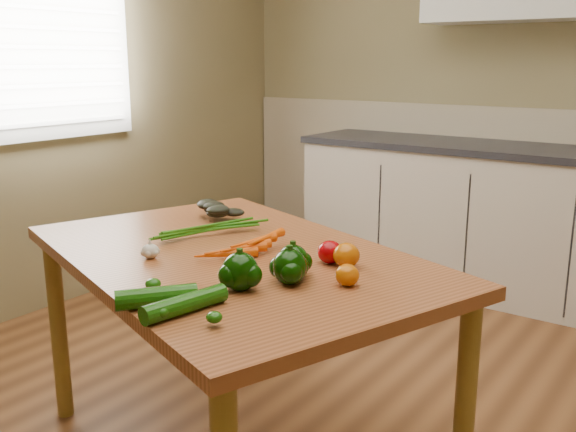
% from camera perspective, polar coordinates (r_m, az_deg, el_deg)
% --- Properties ---
extents(room, '(4.04, 5.04, 2.64)m').
position_cam_1_polar(room, '(2.09, 2.32, 9.95)').
color(room, brown).
rests_on(room, ground).
extents(counter_run, '(2.84, 0.64, 1.14)m').
position_cam_1_polar(counter_run, '(3.98, 21.07, -0.69)').
color(counter_run, beige).
rests_on(counter_run, ground).
extents(window_blinds, '(0.08, 0.98, 1.18)m').
position_cam_1_polar(window_blinds, '(3.79, -20.14, 15.41)').
color(window_blinds, silver).
rests_on(window_blinds, room).
extents(table, '(1.67, 1.35, 0.77)m').
position_cam_1_polar(table, '(2.13, -5.04, -5.44)').
color(table, '#9A522C').
rests_on(table, ground).
extents(carrot_bunch, '(0.32, 0.28, 0.07)m').
position_cam_1_polar(carrot_bunch, '(2.14, -4.81, -1.96)').
color(carrot_bunch, '#E95405').
rests_on(carrot_bunch, table).
extents(leafy_greens, '(0.21, 0.19, 0.10)m').
position_cam_1_polar(leafy_greens, '(2.53, -5.53, 0.85)').
color(leafy_greens, black).
rests_on(leafy_greens, table).
extents(garlic_bulb, '(0.05, 0.05, 0.05)m').
position_cam_1_polar(garlic_bulb, '(2.08, -12.15, -3.07)').
color(garlic_bulb, beige).
rests_on(garlic_bulb, table).
extents(pepper_a, '(0.09, 0.09, 0.09)m').
position_cam_1_polar(pepper_a, '(1.86, 0.44, -4.00)').
color(pepper_a, black).
rests_on(pepper_a, table).
extents(pepper_b, '(0.10, 0.10, 0.10)m').
position_cam_1_polar(pepper_b, '(1.80, 0.15, -4.54)').
color(pepper_b, black).
rests_on(pepper_b, table).
extents(pepper_c, '(0.10, 0.10, 0.10)m').
position_cam_1_polar(pepper_c, '(1.75, -4.28, -4.94)').
color(pepper_c, black).
rests_on(pepper_c, table).
extents(tomato_a, '(0.08, 0.08, 0.07)m').
position_cam_1_polar(tomato_a, '(1.98, 3.75, -3.21)').
color(tomato_a, '#990207').
rests_on(tomato_a, table).
extents(tomato_b, '(0.08, 0.08, 0.08)m').
position_cam_1_polar(tomato_b, '(1.95, 5.21, -3.48)').
color(tomato_b, '#BE5604').
rests_on(tomato_b, table).
extents(tomato_c, '(0.07, 0.07, 0.06)m').
position_cam_1_polar(tomato_c, '(1.79, 5.29, -5.25)').
color(tomato_c, '#BE5604').
rests_on(tomato_c, table).
extents(zucchini_a, '(0.09, 0.24, 0.05)m').
position_cam_1_polar(zucchini_a, '(1.62, -9.15, -7.72)').
color(zucchini_a, '#104407').
rests_on(zucchini_a, table).
extents(zucchini_b, '(0.17, 0.19, 0.05)m').
position_cam_1_polar(zucchini_b, '(1.67, -11.61, -7.07)').
color(zucchini_b, '#104407').
rests_on(zucchini_b, table).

